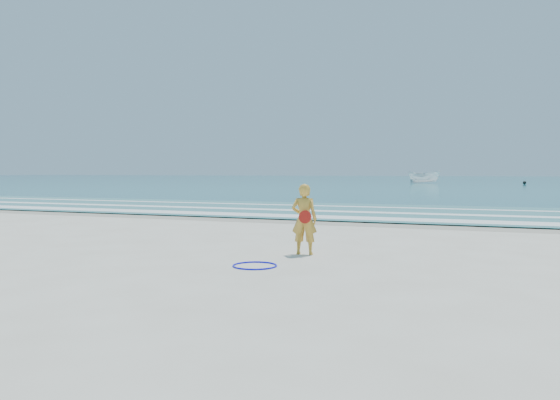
% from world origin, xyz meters
% --- Properties ---
extents(ground, '(400.00, 400.00, 0.00)m').
position_xyz_m(ground, '(0.00, 0.00, 0.00)').
color(ground, silver).
rests_on(ground, ground).
extents(wet_sand, '(400.00, 2.40, 0.00)m').
position_xyz_m(wet_sand, '(0.00, 9.00, 0.00)').
color(wet_sand, '#B2A893').
rests_on(wet_sand, ground).
extents(ocean, '(400.00, 190.00, 0.04)m').
position_xyz_m(ocean, '(0.00, 105.00, 0.02)').
color(ocean, '#19727F').
rests_on(ocean, ground).
extents(shallow, '(400.00, 10.00, 0.01)m').
position_xyz_m(shallow, '(0.00, 14.00, 0.04)').
color(shallow, '#59B7AD').
rests_on(shallow, ocean).
extents(foam_near, '(400.00, 1.40, 0.01)m').
position_xyz_m(foam_near, '(0.00, 10.30, 0.05)').
color(foam_near, white).
rests_on(foam_near, shallow).
extents(foam_mid, '(400.00, 0.90, 0.01)m').
position_xyz_m(foam_mid, '(0.00, 13.20, 0.05)').
color(foam_mid, white).
rests_on(foam_mid, shallow).
extents(foam_far, '(400.00, 0.60, 0.01)m').
position_xyz_m(foam_far, '(0.00, 16.50, 0.05)').
color(foam_far, white).
rests_on(foam_far, shallow).
extents(hoop, '(1.07, 1.07, 0.03)m').
position_xyz_m(hoop, '(0.99, 0.05, 0.01)').
color(hoop, '#0C0DE8').
rests_on(hoop, ground).
extents(boat, '(5.06, 2.77, 1.85)m').
position_xyz_m(boat, '(-4.43, 71.96, 0.96)').
color(boat, white).
rests_on(boat, ocean).
extents(buoy, '(0.44, 0.44, 0.44)m').
position_xyz_m(buoy, '(8.69, 69.34, 0.26)').
color(buoy, black).
rests_on(buoy, ocean).
extents(woman, '(0.58, 0.43, 1.48)m').
position_xyz_m(woman, '(1.35, 1.75, 0.74)').
color(woman, gold).
rests_on(woman, ground).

